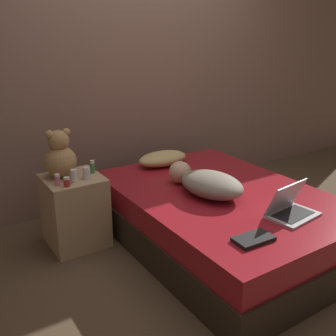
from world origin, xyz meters
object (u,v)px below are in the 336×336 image
object	(u,v)px
pillow	(163,158)
person_lying	(207,182)
bottle_white	(74,176)
bottle_green	(93,167)
bottle_clear	(86,173)
bottle_pink	(57,180)
book	(253,239)
teddy_bear	(60,156)
laptop	(290,208)
bottle_red	(67,182)

from	to	relation	value
pillow	person_lying	world-z (taller)	person_lying
person_lying	bottle_white	bearing A→B (deg)	141.70
pillow	bottle_green	bearing A→B (deg)	-169.26
bottle_clear	bottle_green	size ratio (longest dim) A/B	0.89
bottle_white	bottle_green	xyz separation A→B (m)	(0.19, 0.11, 0.00)
pillow	bottle_clear	xyz separation A→B (m)	(-0.81, -0.23, 0.09)
pillow	bottle_pink	distance (m)	1.06
bottle_clear	book	xyz separation A→B (m)	(0.53, -1.19, -0.14)
person_lying	book	xyz separation A→B (m)	(-0.21, -0.70, -0.07)
person_lying	bottle_white	size ratio (longest dim) A/B	7.38
teddy_bear	bottle_white	world-z (taller)	teddy_bear
laptop	bottle_red	xyz separation A→B (m)	(-1.14, 1.02, 0.09)
bottle_green	bottle_red	world-z (taller)	bottle_green
bottle_clear	bottle_white	xyz separation A→B (m)	(-0.10, -0.02, 0.00)
person_lying	bottle_pink	world-z (taller)	bottle_pink
bottle_red	book	bearing A→B (deg)	-58.07
pillow	book	xyz separation A→B (m)	(-0.28, -1.43, -0.05)
book	teddy_bear	bearing A→B (deg)	116.57
laptop	bottle_clear	world-z (taller)	laptop
teddy_bear	bottle_pink	world-z (taller)	teddy_bear
bottle_clear	bottle_green	bearing A→B (deg)	47.25
bottle_white	bottle_red	xyz separation A→B (m)	(-0.07, -0.05, -0.01)
pillow	bottle_green	size ratio (longest dim) A/B	4.72
pillow	teddy_bear	world-z (taller)	teddy_bear
laptop	pillow	bearing A→B (deg)	90.01
pillow	bottle_red	distance (m)	1.03
pillow	bottle_pink	world-z (taller)	bottle_pink
pillow	person_lying	bearing A→B (deg)	-95.43
bottle_green	bottle_white	bearing A→B (deg)	-149.75
pillow	teddy_bear	distance (m)	0.98
person_lying	bottle_pink	distance (m)	1.08
book	bottle_pink	bearing A→B (deg)	122.32
laptop	book	bearing A→B (deg)	-172.49
pillow	bottle_white	bearing A→B (deg)	-164.82
bottle_clear	bottle_white	distance (m)	0.10
bottle_pink	book	bearing A→B (deg)	-57.68
laptop	bottle_white	world-z (taller)	laptop
bottle_pink	bottle_green	distance (m)	0.32
person_lying	laptop	bearing A→B (deg)	-78.01
person_lying	laptop	size ratio (longest dim) A/B	1.98
person_lying	teddy_bear	xyz separation A→B (m)	(-0.88, 0.64, 0.19)
bottle_white	book	bearing A→B (deg)	-61.79
bottle_white	bottle_red	size ratio (longest dim) A/B	1.42
bottle_white	person_lying	bearing A→B (deg)	-29.34
person_lying	teddy_bear	distance (m)	1.10
person_lying	bottle_clear	distance (m)	0.89
teddy_bear	bottle_clear	xyz separation A→B (m)	(0.14, -0.15, -0.12)
teddy_bear	book	bearing A→B (deg)	-63.43
pillow	bottle_red	world-z (taller)	bottle_red
laptop	bottle_red	distance (m)	1.53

